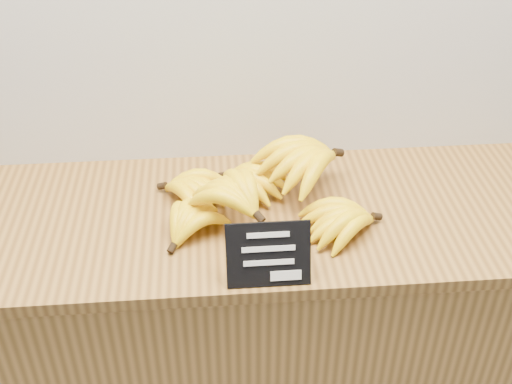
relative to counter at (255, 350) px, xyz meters
name	(u,v)px	position (x,y,z in m)	size (l,w,h in m)	color
counter	(255,350)	(0.00, 0.00, 0.00)	(1.27, 0.50, 0.90)	#AB7A37
counter_top	(254,216)	(0.00, 0.00, 0.47)	(1.57, 0.54, 0.03)	olive
chalkboard_sign	(268,255)	(0.01, -0.23, 0.54)	(0.17, 0.01, 0.14)	black
banana_pile	(260,191)	(0.01, 0.00, 0.54)	(0.53, 0.38, 0.13)	yellow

